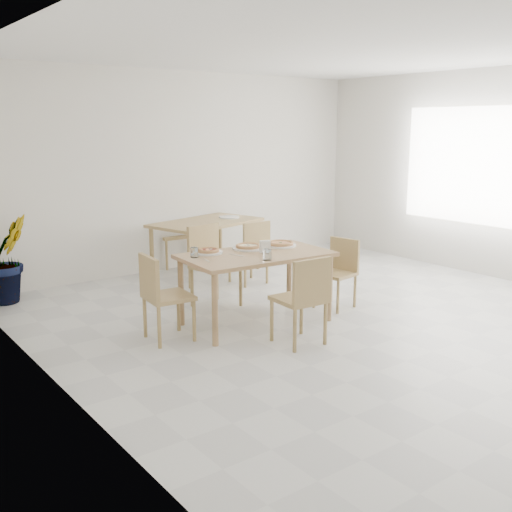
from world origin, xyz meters
TOP-DOWN VIEW (x-y plane):
  - room at (2.98, 0.30)m, footprint 7.28×7.00m
  - main_table at (-0.80, 0.78)m, footprint 1.58×0.97m
  - chair_south at (-0.84, -0.02)m, footprint 0.45×0.45m
  - chair_north at (-0.81, 1.62)m, footprint 0.54×0.54m
  - chair_west at (-1.85, 0.89)m, footprint 0.46×0.46m
  - chair_east at (0.32, 0.68)m, footprint 0.45×0.45m
  - plate_margherita at (-0.35, 0.92)m, footprint 0.34×0.34m
  - plate_mushroom at (-0.73, 1.01)m, footprint 0.34×0.34m
  - plate_pepperoni at (-1.19, 1.07)m, footprint 0.29×0.29m
  - pizza_margherita at (-0.35, 0.92)m, footprint 0.37×0.37m
  - pizza_mushroom at (-0.73, 1.01)m, footprint 0.35×0.35m
  - pizza_pepperoni at (-1.19, 1.07)m, footprint 0.29×0.29m
  - tumbler_a at (-0.90, 0.46)m, footprint 0.08×0.08m
  - tumbler_b at (-1.41, 0.99)m, footprint 0.08×0.08m
  - napkin_holder at (-0.72, 0.72)m, footprint 0.13×0.10m
  - fork_a at (-1.02, 0.81)m, footprint 0.06×0.19m
  - fork_b at (-1.39, 0.80)m, footprint 0.06×0.18m
  - second_table at (-0.06, 2.90)m, footprint 1.68×1.21m
  - chair_back_s at (0.12, 2.08)m, footprint 0.42×0.42m
  - chair_back_n at (-0.19, 3.71)m, footprint 0.46×0.46m
  - plate_empty at (0.38, 2.96)m, footprint 0.29×0.29m
  - potted_plant at (-2.65, 3.15)m, footprint 0.70×0.63m

SIDE VIEW (x-z plane):
  - chair_east at x=0.32m, z-range 0.06..0.85m
  - chair_back_s at x=0.12m, z-range 0.07..0.90m
  - chair_west at x=-1.85m, z-range 0.07..0.92m
  - chair_south at x=-0.84m, z-range 0.07..0.93m
  - potted_plant at x=-2.65m, z-range 0.00..1.03m
  - chair_back_n at x=-0.19m, z-range 0.07..0.96m
  - chair_north at x=-0.81m, z-range 0.07..1.01m
  - second_table at x=-0.06m, z-range 0.29..1.04m
  - main_table at x=-0.80m, z-range 0.29..1.04m
  - fork_a at x=-1.02m, z-range 0.75..0.76m
  - fork_b at x=-1.39m, z-range 0.75..0.76m
  - plate_margherita at x=-0.35m, z-range 0.75..0.77m
  - plate_mushroom at x=-0.73m, z-range 0.75..0.77m
  - plate_pepperoni at x=-1.19m, z-range 0.75..0.77m
  - plate_empty at x=0.38m, z-range 0.75..0.77m
  - pizza_margherita at x=-0.35m, z-range 0.76..0.80m
  - pizza_mushroom at x=-0.73m, z-range 0.76..0.80m
  - pizza_pepperoni at x=-1.19m, z-range 0.77..0.80m
  - tumbler_b at x=-1.41m, z-range 0.75..0.85m
  - tumbler_a at x=-0.90m, z-range 0.75..0.86m
  - napkin_holder at x=-0.72m, z-range 0.75..0.88m
  - room at x=2.98m, z-range -2.00..5.00m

